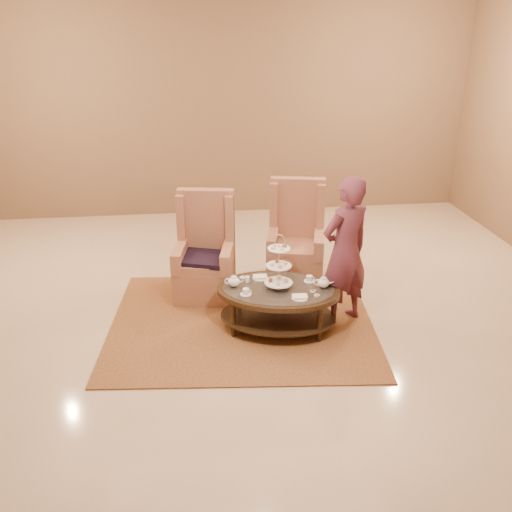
{
  "coord_description": "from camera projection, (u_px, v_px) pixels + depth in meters",
  "views": [
    {
      "loc": [
        -0.61,
        -5.24,
        3.1
      ],
      "look_at": [
        0.06,
        0.2,
        0.77
      ],
      "focal_mm": 40.0,
      "sensor_mm": 36.0,
      "label": 1
    }
  ],
  "objects": [
    {
      "name": "ground",
      "position": [
        253.0,
        330.0,
        6.06
      ],
      "size": [
        8.0,
        8.0,
        0.0
      ],
      "primitive_type": "plane",
      "color": "beige",
      "rests_on": "ground"
    },
    {
      "name": "ceiling",
      "position": [
        253.0,
        330.0,
        6.06
      ],
      "size": [
        8.0,
        8.0,
        0.02
      ],
      "primitive_type": "cube",
      "color": "beige",
      "rests_on": "ground"
    },
    {
      "name": "wall_back",
      "position": [
        223.0,
        106.0,
        9.03
      ],
      "size": [
        8.0,
        0.04,
        3.5
      ],
      "primitive_type": "cube",
      "color": "#836347",
      "rests_on": "ground"
    },
    {
      "name": "rug",
      "position": [
        242.0,
        322.0,
        6.19
      ],
      "size": [
        3.02,
        2.6,
        0.01
      ],
      "rotation": [
        0.0,
        0.0,
        -0.09
      ],
      "color": "olive",
      "rests_on": "ground"
    },
    {
      "name": "tea_table",
      "position": [
        278.0,
        296.0,
        5.94
      ],
      "size": [
        1.45,
        1.15,
        1.07
      ],
      "rotation": [
        0.0,
        0.0,
        -0.23
      ],
      "color": "black",
      "rests_on": "ground"
    },
    {
      "name": "armchair_left",
      "position": [
        205.0,
        261.0,
        6.72
      ],
      "size": [
        0.77,
        0.79,
        1.23
      ],
      "rotation": [
        0.0,
        0.0,
        -0.18
      ],
      "color": "#B07053",
      "rests_on": "ground"
    },
    {
      "name": "armchair_right",
      "position": [
        296.0,
        247.0,
        7.1
      ],
      "size": [
        0.81,
        0.83,
        1.25
      ],
      "rotation": [
        0.0,
        0.0,
        -0.22
      ],
      "color": "#B07053",
      "rests_on": "ground"
    },
    {
      "name": "person",
      "position": [
        345.0,
        251.0,
        5.95
      ],
      "size": [
        0.7,
        0.61,
        1.63
      ],
      "rotation": [
        0.0,
        0.0,
        3.59
      ],
      "color": "#5F2836",
      "rests_on": "ground"
    }
  ]
}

